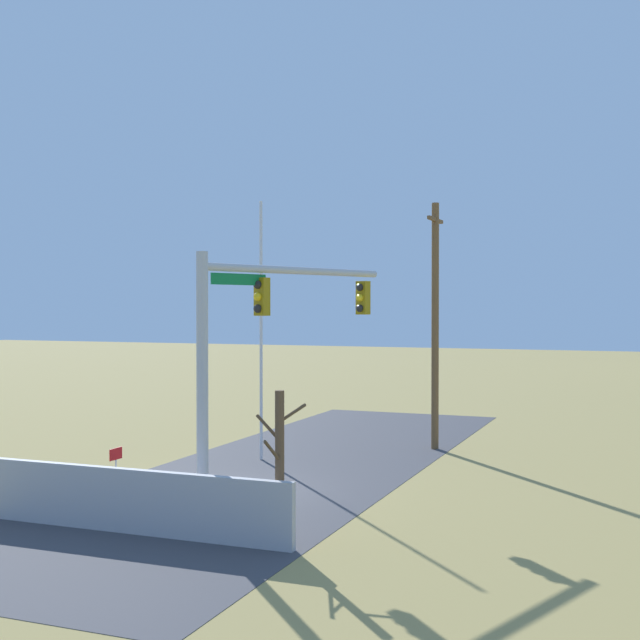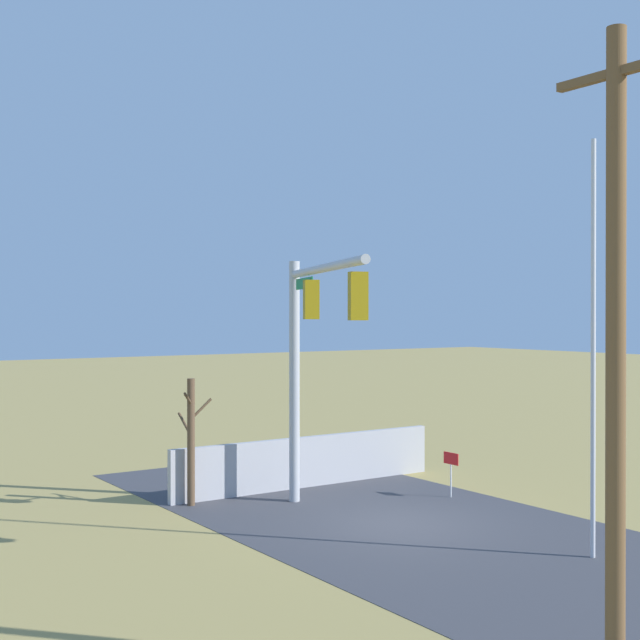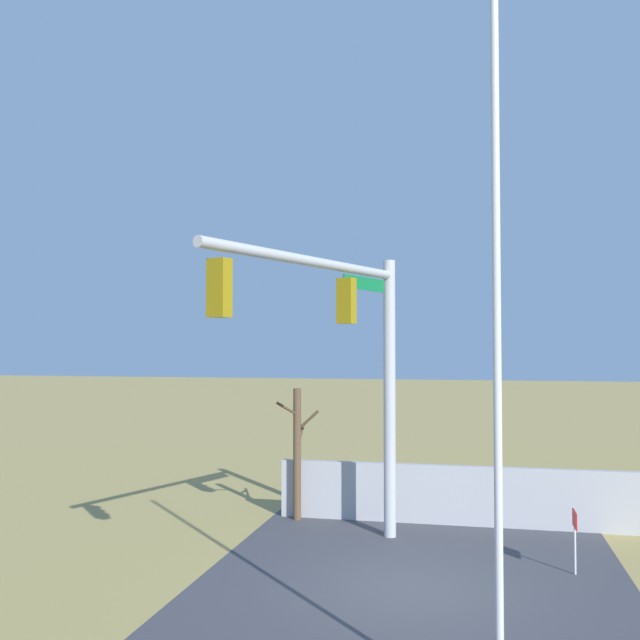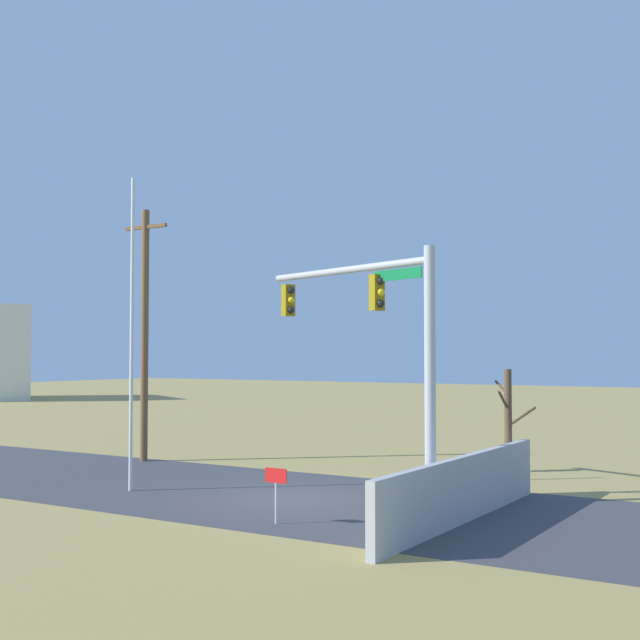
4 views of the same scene
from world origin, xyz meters
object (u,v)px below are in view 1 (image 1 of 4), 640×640
object	(u,v)px
flagpole	(261,331)
utility_pole	(435,322)
signal_mast	(256,332)
bare_tree	(279,465)
open_sign	(116,459)

from	to	relation	value
flagpole	utility_pole	xyz separation A→B (m)	(-4.17, 4.86, 0.27)
signal_mast	utility_pole	xyz separation A→B (m)	(-10.39, 2.02, 0.09)
bare_tree	open_sign	size ratio (longest dim) A/B	2.72
signal_mast	bare_tree	xyz separation A→B (m)	(2.76, 1.87, -2.74)
flagpole	bare_tree	xyz separation A→B (m)	(8.98, 4.71, -2.56)
signal_mast	bare_tree	bearing A→B (deg)	34.19
signal_mast	open_sign	bearing A→B (deg)	-93.97
signal_mast	utility_pole	bearing A→B (deg)	168.97
flagpole	bare_tree	distance (m)	10.46
utility_pole	open_sign	distance (m)	12.51
open_sign	signal_mast	bearing A→B (deg)	86.03
signal_mast	bare_tree	size ratio (longest dim) A/B	1.93
signal_mast	flagpole	world-z (taller)	flagpole
signal_mast	open_sign	distance (m)	5.68
flagpole	open_sign	distance (m)	6.99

